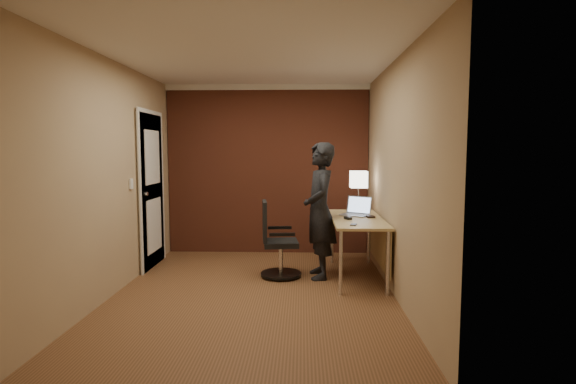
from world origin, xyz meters
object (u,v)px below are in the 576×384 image
at_px(mouse, 348,218).
at_px(phone, 354,224).
at_px(desk_lamp, 359,180).
at_px(office_chair, 276,244).
at_px(person, 320,211).
at_px(desk, 363,228).
at_px(wallet, 371,217).
at_px(laptop, 357,210).

xyz_separation_m(mouse, phone, (0.02, -0.39, -0.01)).
relative_size(desk_lamp, office_chair, 0.59).
relative_size(phone, person, 0.07).
xyz_separation_m(desk, wallet, (0.09, 0.02, 0.14)).
xyz_separation_m(desk, phone, (-0.17, -0.52, 0.13)).
xyz_separation_m(mouse, person, (-0.33, 0.11, 0.07)).
relative_size(desk_lamp, person, 0.33).
height_order(desk_lamp, laptop, desk_lamp).
bearing_deg(person, laptop, 109.98).
height_order(desk, phone, phone).
distance_m(desk_lamp, mouse, 0.85).
xyz_separation_m(desk, mouse, (-0.19, -0.13, 0.14)).
relative_size(desk, desk_lamp, 2.80).
bearing_deg(person, desk_lamp, 132.22).
height_order(office_chair, person, person).
xyz_separation_m(laptop, mouse, (-0.14, -0.34, -0.05)).
bearing_deg(laptop, person, -153.51).
xyz_separation_m(phone, office_chair, (-0.88, 0.50, -0.33)).
xyz_separation_m(laptop, wallet, (0.14, -0.20, -0.05)).
height_order(laptop, mouse, laptop).
relative_size(desk, phone, 13.04).
xyz_separation_m(desk, person, (-0.52, -0.02, 0.22)).
bearing_deg(phone, desk_lamp, 97.14).
xyz_separation_m(laptop, person, (-0.47, -0.24, 0.02)).
distance_m(laptop, wallet, 0.25).
bearing_deg(desk, person, -178.02).
distance_m(desk, office_chair, 1.07).
height_order(desk, desk_lamp, desk_lamp).
relative_size(phone, office_chair, 0.13).
relative_size(desk, mouse, 15.00).
bearing_deg(laptop, phone, -99.45).
distance_m(mouse, phone, 0.39).
bearing_deg(office_chair, phone, -29.41).
height_order(wallet, office_chair, office_chair).
bearing_deg(desk, phone, -108.42).
distance_m(mouse, person, 0.35).
bearing_deg(laptop, desk, -76.97).
bearing_deg(office_chair, laptop, 13.61).
bearing_deg(mouse, person, 138.16).
relative_size(laptop, mouse, 4.18).
relative_size(mouse, office_chair, 0.11).
bearing_deg(phone, office_chair, 167.22).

